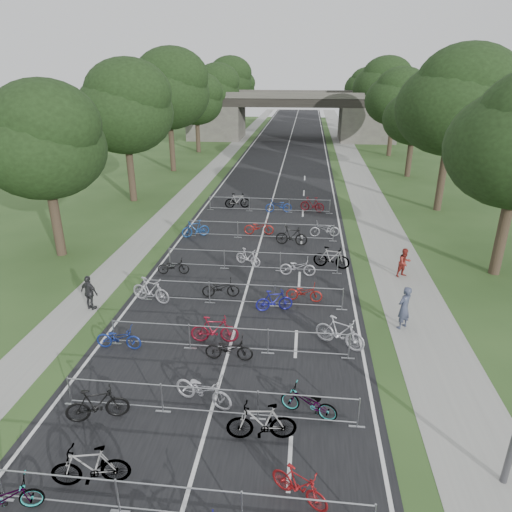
{
  "coord_description": "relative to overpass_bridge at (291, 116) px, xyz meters",
  "views": [
    {
      "loc": [
        2.71,
        -7.63,
        10.23
      ],
      "look_at": [
        0.28,
        14.35,
        1.1
      ],
      "focal_mm": 32.0,
      "sensor_mm": 36.0,
      "label": 1
    }
  ],
  "objects": [
    {
      "name": "road",
      "position": [
        0.0,
        -15.0,
        -3.53
      ],
      "size": [
        11.0,
        140.0,
        0.01
      ],
      "primitive_type": "cube",
      "color": "black",
      "rests_on": "ground"
    },
    {
      "name": "sidewalk_right",
      "position": [
        8.0,
        -15.0,
        -3.53
      ],
      "size": [
        3.0,
        140.0,
        0.01
      ],
      "primitive_type": "cube",
      "color": "gray",
      "rests_on": "ground"
    },
    {
      "name": "sidewalk_left",
      "position": [
        -7.5,
        -15.0,
        -3.53
      ],
      "size": [
        2.0,
        140.0,
        0.01
      ],
      "primitive_type": "cube",
      "color": "gray",
      "rests_on": "ground"
    },
    {
      "name": "lane_markings",
      "position": [
        0.0,
        -15.0,
        -3.53
      ],
      "size": [
        0.12,
        140.0,
        0.0
      ],
      "primitive_type": "cube",
      "color": "silver",
      "rests_on": "ground"
    },
    {
      "name": "overpass_bridge",
      "position": [
        0.0,
        0.0,
        0.0
      ],
      "size": [
        31.0,
        8.0,
        7.05
      ],
      "color": "#4C4843",
      "rests_on": "ground"
    },
    {
      "name": "tree_left_0",
      "position": [
        -11.39,
        -49.07,
        2.96
      ],
      "size": [
        6.72,
        6.72,
        10.25
      ],
      "color": "#33261C",
      "rests_on": "ground"
    },
    {
      "name": "tree_left_1",
      "position": [
        -11.39,
        -37.07,
        3.77
      ],
      "size": [
        7.56,
        7.56,
        11.53
      ],
      "color": "#33261C",
      "rests_on": "ground"
    },
    {
      "name": "tree_right_1",
      "position": [
        13.11,
        -37.07,
        4.37
      ],
      "size": [
        8.18,
        8.18,
        12.47
      ],
      "color": "#33261C",
      "rests_on": "ground"
    },
    {
      "name": "tree_left_2",
      "position": [
        -11.39,
        -25.07,
        4.58
      ],
      "size": [
        8.4,
        8.4,
        12.81
      ],
      "color": "#33261C",
      "rests_on": "ground"
    },
    {
      "name": "tree_right_2",
      "position": [
        13.11,
        -25.07,
        2.41
      ],
      "size": [
        6.16,
        6.16,
        9.39
      ],
      "color": "#33261C",
      "rests_on": "ground"
    },
    {
      "name": "tree_left_3",
      "position": [
        -11.39,
        -13.07,
        2.96
      ],
      "size": [
        6.72,
        6.72,
        10.25
      ],
      "color": "#33261C",
      "rests_on": "ground"
    },
    {
      "name": "tree_right_3",
      "position": [
        13.11,
        -13.07,
        3.39
      ],
      "size": [
        7.17,
        7.17,
        10.93
      ],
      "color": "#33261C",
      "rests_on": "ground"
    },
    {
      "name": "tree_left_4",
      "position": [
        -11.39,
        -1.07,
        3.77
      ],
      "size": [
        7.56,
        7.56,
        11.53
      ],
      "color": "#33261C",
      "rests_on": "ground"
    },
    {
      "name": "tree_right_4",
      "position": [
        13.11,
        -1.07,
        4.37
      ],
      "size": [
        8.18,
        8.18,
        12.47
      ],
      "color": "#33261C",
      "rests_on": "ground"
    },
    {
      "name": "tree_left_5",
      "position": [
        -11.39,
        10.93,
        4.58
      ],
      "size": [
        8.4,
        8.4,
        12.81
      ],
      "color": "#33261C",
      "rests_on": "ground"
    },
    {
      "name": "tree_right_5",
      "position": [
        13.11,
        10.93,
        2.41
      ],
      "size": [
        6.16,
        6.16,
        9.39
      ],
      "color": "#33261C",
      "rests_on": "ground"
    },
    {
      "name": "tree_left_6",
      "position": [
        -11.39,
        22.93,
        2.96
      ],
      "size": [
        6.72,
        6.72,
        10.25
      ],
      "color": "#33261C",
      "rests_on": "ground"
    },
    {
      "name": "tree_right_6",
      "position": [
        13.11,
        22.93,
        3.39
      ],
      "size": [
        7.17,
        7.17,
        10.93
      ],
      "color": "#33261C",
      "rests_on": "ground"
    },
    {
      "name": "barrier_row_0",
      "position": [
        0.0,
        -65.0,
        -2.99
      ],
      "size": [
        9.7,
        0.08,
        1.1
      ],
      "color": "#979A9F",
      "rests_on": "ground"
    },
    {
      "name": "barrier_row_1",
      "position": [
        0.0,
        -61.4,
        -2.99
      ],
      "size": [
        9.7,
        0.08,
        1.1
      ],
      "color": "#979A9F",
      "rests_on": "ground"
    },
    {
      "name": "barrier_row_2",
      "position": [
        0.0,
        -57.8,
        -2.99
      ],
      "size": [
        9.7,
        0.08,
        1.1
      ],
      "color": "#979A9F",
      "rests_on": "ground"
    },
    {
      "name": "barrier_row_3",
      "position": [
        0.0,
        -54.0,
        -2.99
      ],
      "size": [
        9.7,
        0.08,
        1.1
      ],
      "color": "#979A9F",
      "rests_on": "ground"
    },
    {
      "name": "barrier_row_4",
      "position": [
        0.0,
        -50.0,
        -2.99
      ],
      "size": [
        9.7,
        0.08,
        1.1
      ],
      "color": "#979A9F",
      "rests_on": "ground"
    },
    {
      "name": "barrier_row_5",
      "position": [
        0.0,
        -45.0,
        -2.99
      ],
      "size": [
        9.7,
        0.08,
        1.1
      ],
      "color": "#979A9F",
      "rests_on": "ground"
    },
    {
      "name": "barrier_row_6",
      "position": [
        0.0,
        -39.0,
        -2.99
      ],
      "size": [
        9.7,
        0.08,
        1.1
      ],
      "color": "#979A9F",
      "rests_on": "ground"
    },
    {
      "name": "bike_0",
      "position": [
        -4.3,
        -65.29,
        -3.07
      ],
      "size": [
        1.88,
        1.19,
        0.93
      ],
      "primitive_type": "imported",
      "rotation": [
        0.0,
        0.0,
        1.92
      ],
      "color": "#979A9F",
      "rests_on": "ground"
    },
    {
      "name": "bike_1",
      "position": [
        -2.56,
        -64.28,
        -2.92
      ],
      "size": [
        2.13,
        0.99,
        1.23
      ],
      "primitive_type": "imported",
      "rotation": [
        0.0,
        0.0,
        4.92
      ],
      "color": "#979A9F",
      "rests_on": "ground"
    },
    {
      "name": "bike_3",
      "position": [
        2.88,
        -64.16,
        -3.03
      ],
      "size": [
        1.67,
        1.26,
        1.0
      ],
      "primitive_type": "imported",
      "rotation": [
        0.0,
        0.0,
        1.03
      ],
      "color": "maroon",
      "rests_on": "ground"
    },
    {
      "name": "bike_4",
      "position": [
        -3.42,
        -61.95,
        -2.95
      ],
      "size": [
        2.0,
        1.14,
        1.16
      ],
      "primitive_type": "imported",
      "rotation": [
        0.0,
        0.0,
        1.9
      ],
      "color": "black",
      "rests_on": "ground"
    },
    {
      "name": "bike_5",
      "position": [
        -0.31,
        -60.86,
        -2.98
      ],
      "size": [
        2.23,
        1.39,
        1.11
      ],
      "primitive_type": "imported",
      "rotation": [
        0.0,
        0.0,
        1.23
      ],
      "color": "#ABABB3",
      "rests_on": "ground"
    },
    {
      "name": "bike_6",
      "position": [
        1.72,
        -62.19,
        -2.91
      ],
      "size": [
        2.14,
        0.82,
        1.25
      ],
      "primitive_type": "imported",
      "rotation": [
        0.0,
        0.0,
        4.83
      ],
      "color": "#979A9F",
      "rests_on": "ground"
    },
    {
      "name": "bike_7",
      "position": [
        3.1,
        -61.04,
        -3.04
      ],
      "size": [
        1.98,
        1.19,
        0.98
      ],
      "primitive_type": "imported",
      "rotation": [
        0.0,
        0.0,
        4.4
      ],
      "color": "#979A9F",
      "rests_on": "ground"
    },
    {
      "name": "bike_8",
      "position": [
        -4.3,
        -58.08,
        -3.06
      ],
      "size": [
        1.82,
        0.64,
        0.95
      ],
      "primitive_type": "imported",
      "rotation": [
        0.0,
        0.0,
        1.57
      ],
      "color": "navy",
      "rests_on": "ground"
    },
    {
      "name": "bike_9",
      "position": [
        -0.65,
        -57.24,
        -2.95
      ],
      "size": [
        1.97,
        0.7,
        1.16
      ],
      "primitive_type": "imported",
      "rotation": [
        0.0,
        0.0,
        1.65
      ],
      "color": "maroon",
      "rests_on": "ground"
    },
    {
      "name": "bike_10",
      "position": [
        0.12,
        -58.36,
        -3.05
      ],
      "size": [
        1.83,
        0.64,
        0.96
      ],
      "primitive_type": "imported",
      "rotation": [
        0.0,
        0.0,
        1.57
      ],
      "color": "black",
      "rests_on": "ground"
    },
    {
      "name": "bike_11",
      "position": [
        4.3,
        -56.97,
        -2.91
      ],
      "size": [
        2.12,
        1.48,
        1.25
      ],
      "primitive_type": "imported",
      "rotation": [
        0.0,
        0.0,
        1.1
      ],
      "color": "#B8B9C1",
      "rests_on": "ground"
    },
    {
      "name": "bike_12",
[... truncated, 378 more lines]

